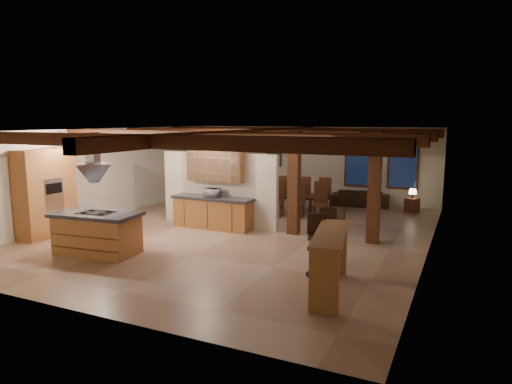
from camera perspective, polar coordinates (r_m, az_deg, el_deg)
ground at (r=13.07m, az=-1.85°, el=-5.06°), size 12.00×12.00×0.00m
room_walls at (r=12.75m, az=-1.89°, el=2.72°), size 12.00×12.00×12.00m
ceiling_beams at (r=12.68m, az=-1.92°, el=7.13°), size 10.00×12.00×0.28m
timber_posts at (r=12.31m, az=9.62°, el=2.30°), size 2.50×0.30×2.90m
partition_wall at (r=13.75m, az=-4.65°, el=0.30°), size 3.80×0.18×2.20m
pantry_cabinet at (r=13.71m, az=-24.79°, el=-0.12°), size 0.67×1.60×2.40m
back_counter at (r=13.52m, az=-5.44°, el=-2.54°), size 2.50×0.66×0.94m
upper_display_cabinet at (r=13.49m, az=-5.09°, el=3.34°), size 1.80×0.36×0.95m
range_hood at (r=11.35m, az=-19.57°, el=1.43°), size 1.10×1.10×1.40m
back_windows at (r=17.56m, az=15.31°, el=3.24°), size 2.70×0.07×1.70m
framed_art at (r=18.75m, az=2.25°, el=4.52°), size 0.65×0.05×0.85m
recessed_cans at (r=12.50m, az=-16.56°, el=7.24°), size 3.16×2.46×0.03m
kitchen_island at (r=11.58m, az=-19.24°, el=-4.82°), size 2.15×1.30×1.01m
dining_table at (r=15.63m, az=5.74°, el=-1.57°), size 1.94×1.33×0.63m
sofa at (r=17.41m, az=12.89°, el=-0.69°), size 2.19×1.14×0.61m
microwave at (r=13.42m, az=-5.49°, el=-0.09°), size 0.44×0.30×0.24m
bar_counter at (r=8.59m, az=9.25°, el=-7.39°), size 0.93×2.25×1.15m
side_table at (r=16.70m, az=18.92°, el=-1.57°), size 0.52×0.52×0.49m
table_lamp at (r=16.62m, az=19.01°, el=0.05°), size 0.28×0.28×0.33m
bar_stool_a at (r=9.50m, az=7.61°, el=-6.53°), size 0.48×0.49×1.27m
bar_stool_b at (r=10.18m, az=9.05°, el=-5.51°), size 0.48×0.49×1.27m
bar_stool_c at (r=10.44m, az=9.73°, el=-5.40°), size 0.45×0.46×1.19m
dining_chairs at (r=15.58m, az=5.76°, el=-0.47°), size 2.09×2.09×1.21m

